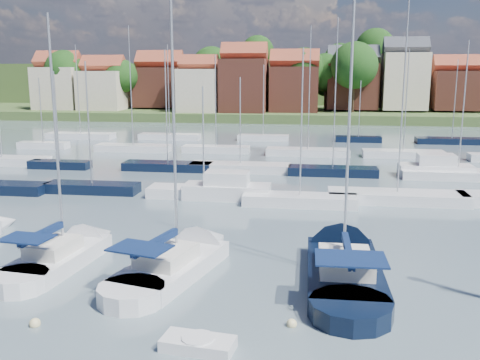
# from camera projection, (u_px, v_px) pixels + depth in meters

# --- Properties ---
(ground) EXTENTS (260.00, 260.00, 0.00)m
(ground) POSITION_uv_depth(u_px,v_px,m) (300.00, 160.00, 62.26)
(ground) COLOR #4D5D68
(ground) RESTS_ON ground
(sailboat_left) EXTENTS (3.85, 10.64, 14.20)m
(sailboat_left) POSITION_uv_depth(u_px,v_px,m) (71.00, 253.00, 29.61)
(sailboat_left) COLOR silver
(sailboat_left) RESTS_ON ground
(sailboat_centre) EXTENTS (5.85, 12.09, 15.88)m
(sailboat_centre) POSITION_uv_depth(u_px,v_px,m) (186.00, 259.00, 28.59)
(sailboat_centre) COLOR silver
(sailboat_centre) RESTS_ON ground
(sailboat_navy) EXTENTS (3.81, 13.57, 18.62)m
(sailboat_navy) POSITION_uv_depth(u_px,v_px,m) (342.00, 261.00, 28.38)
(sailboat_navy) COLOR black
(sailboat_navy) RESTS_ON ground
(tender) EXTENTS (2.86, 1.60, 0.59)m
(tender) POSITION_uv_depth(u_px,v_px,m) (198.00, 344.00, 19.98)
(tender) COLOR silver
(tender) RESTS_ON ground
(buoy_b) EXTENTS (0.46, 0.46, 0.46)m
(buoy_b) POSITION_uv_depth(u_px,v_px,m) (35.00, 326.00, 21.88)
(buoy_b) COLOR beige
(buoy_b) RESTS_ON ground
(buoy_c) EXTENTS (0.47, 0.47, 0.47)m
(buoy_c) POSITION_uv_depth(u_px,v_px,m) (106.00, 305.00, 23.85)
(buoy_c) COLOR #D85914
(buoy_c) RESTS_ON ground
(buoy_d) EXTENTS (0.43, 0.43, 0.43)m
(buoy_d) POSITION_uv_depth(u_px,v_px,m) (292.00, 326.00, 21.85)
(buoy_d) COLOR beige
(buoy_d) RESTS_ON ground
(buoy_e) EXTENTS (0.47, 0.47, 0.47)m
(buoy_e) POSITION_uv_depth(u_px,v_px,m) (382.00, 261.00, 29.30)
(buoy_e) COLOR beige
(buoy_e) RESTS_ON ground
(marina_field) EXTENTS (79.62, 41.41, 15.93)m
(marina_field) POSITION_uv_depth(u_px,v_px,m) (317.00, 164.00, 57.20)
(marina_field) COLOR silver
(marina_field) RESTS_ON ground
(far_shore_town) EXTENTS (212.46, 90.00, 22.27)m
(far_shore_town) POSITION_uv_depth(u_px,v_px,m) (319.00, 91.00, 150.88)
(far_shore_town) COLOR #41572B
(far_shore_town) RESTS_ON ground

